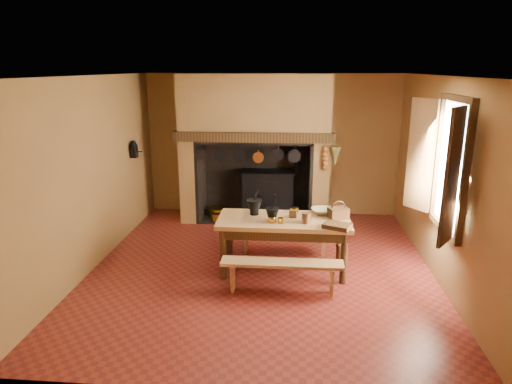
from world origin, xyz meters
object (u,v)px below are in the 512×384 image
(iron_range, at_px, (269,193))
(bench_front, at_px, (282,270))
(work_table, at_px, (284,227))
(coffee_grinder, at_px, (293,213))
(wicker_basket, at_px, (338,212))
(mixing_bowl, at_px, (322,211))

(iron_range, relative_size, bench_front, 0.99)
(work_table, distance_m, bench_front, 0.76)
(iron_range, xyz_separation_m, bench_front, (0.37, -3.23, -0.15))
(work_table, height_order, bench_front, work_table)
(coffee_grinder, bearing_deg, work_table, -142.64)
(coffee_grinder, bearing_deg, wicker_basket, 8.22)
(coffee_grinder, relative_size, wicker_basket, 0.51)
(bench_front, bearing_deg, iron_range, 96.50)
(iron_range, height_order, coffee_grinder, iron_range)
(work_table, distance_m, coffee_grinder, 0.24)
(iron_range, xyz_separation_m, mixing_bowl, (0.93, -2.27, 0.37))
(work_table, bearing_deg, mixing_bowl, 26.32)
(mixing_bowl, bearing_deg, coffee_grinder, -155.31)
(work_table, height_order, coffee_grinder, coffee_grinder)
(bench_front, bearing_deg, work_table, 90.00)
(bench_front, bearing_deg, mixing_bowl, 59.45)
(wicker_basket, bearing_deg, mixing_bowl, 121.05)
(iron_range, distance_m, work_table, 2.59)
(wicker_basket, bearing_deg, work_table, 167.74)
(iron_range, distance_m, coffee_grinder, 2.55)
(coffee_grinder, distance_m, wicker_basket, 0.65)
(bench_front, height_order, coffee_grinder, coffee_grinder)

